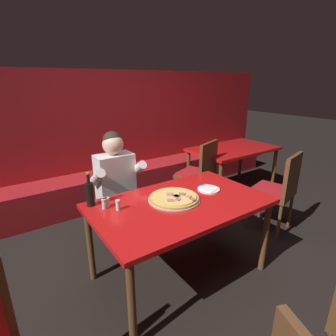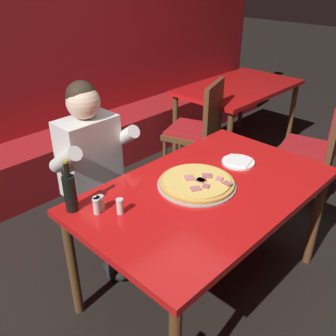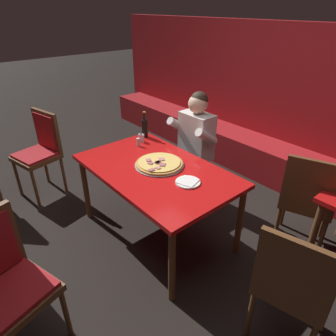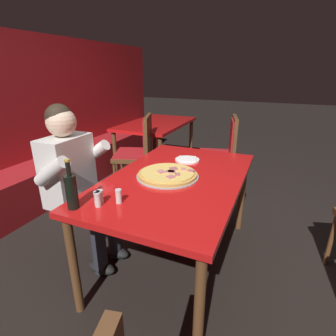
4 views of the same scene
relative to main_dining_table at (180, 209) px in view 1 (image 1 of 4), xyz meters
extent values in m
plane|color=black|center=(0.00, 0.00, -0.68)|extent=(24.00, 24.00, 0.00)
cube|color=#A3191E|center=(0.00, 2.18, 0.27)|extent=(6.80, 0.16, 1.90)
cube|color=#A3191E|center=(0.00, 1.86, -0.45)|extent=(6.46, 0.48, 0.46)
cylinder|color=brown|center=(-0.70, -0.40, -0.33)|extent=(0.06, 0.06, 0.72)
cylinder|color=brown|center=(0.70, -0.40, -0.33)|extent=(0.06, 0.06, 0.72)
cylinder|color=brown|center=(-0.70, 0.40, -0.33)|extent=(0.06, 0.06, 0.72)
cylinder|color=brown|center=(0.70, 0.40, -0.33)|extent=(0.06, 0.06, 0.72)
cube|color=red|center=(0.00, 0.00, 0.05)|extent=(1.51, 0.93, 0.04)
cylinder|color=#9E9EA3|center=(-0.02, 0.06, 0.08)|extent=(0.46, 0.46, 0.01)
cylinder|color=#C69347|center=(-0.02, 0.06, 0.09)|extent=(0.43, 0.43, 0.02)
cylinder|color=#E5BC5B|center=(-0.02, 0.06, 0.11)|extent=(0.39, 0.39, 0.01)
cube|color=#B76670|center=(-0.11, 0.00, 0.11)|extent=(0.07, 0.07, 0.01)
cube|color=#A85B66|center=(0.05, 0.04, 0.11)|extent=(0.07, 0.07, 0.01)
cube|color=#A85B66|center=(-0.02, 0.04, 0.11)|extent=(0.05, 0.06, 0.01)
cube|color=#A85B66|center=(-0.05, -0.02, 0.11)|extent=(0.05, 0.05, 0.01)
cube|color=#A85B66|center=(0.06, -0.09, 0.11)|extent=(0.04, 0.05, 0.01)
cube|color=#C6757A|center=(0.07, -0.03, 0.11)|extent=(0.05, 0.05, 0.01)
cube|color=#C6757A|center=(-0.01, 0.04, 0.11)|extent=(0.07, 0.07, 0.01)
cube|color=#C6757A|center=(-0.04, 0.10, 0.11)|extent=(0.08, 0.08, 0.01)
cylinder|color=white|center=(0.37, 0.05, 0.08)|extent=(0.21, 0.21, 0.01)
cube|color=white|center=(0.37, 0.05, 0.09)|extent=(0.19, 0.19, 0.01)
cylinder|color=black|center=(-0.66, 0.37, 0.17)|extent=(0.07, 0.07, 0.20)
cylinder|color=black|center=(-0.66, 0.37, 0.31)|extent=(0.03, 0.03, 0.08)
cylinder|color=#B29933|center=(-0.66, 0.37, 0.36)|extent=(0.03, 0.03, 0.01)
cylinder|color=silver|center=(-0.56, 0.26, 0.11)|extent=(0.04, 0.04, 0.07)
cylinder|color=silver|center=(-0.56, 0.26, 0.09)|extent=(0.03, 0.03, 0.04)
cylinder|color=silver|center=(-0.56, 0.26, 0.15)|extent=(0.04, 0.04, 0.01)
cylinder|color=silver|center=(-0.58, 0.26, 0.11)|extent=(0.04, 0.04, 0.07)
cylinder|color=#28231E|center=(-0.58, 0.26, 0.09)|extent=(0.03, 0.03, 0.04)
cylinder|color=silver|center=(-0.58, 0.26, 0.15)|extent=(0.04, 0.04, 0.01)
cylinder|color=silver|center=(-0.59, 0.25, 0.11)|extent=(0.04, 0.04, 0.07)
cylinder|color=#B23323|center=(-0.59, 0.25, 0.09)|extent=(0.03, 0.03, 0.04)
cylinder|color=silver|center=(-0.59, 0.25, 0.15)|extent=(0.04, 0.04, 0.01)
cylinder|color=silver|center=(-0.51, 0.17, 0.11)|extent=(0.04, 0.04, 0.07)
cylinder|color=#516B33|center=(-0.51, 0.17, 0.09)|extent=(0.03, 0.03, 0.04)
cylinder|color=silver|center=(-0.51, 0.17, 0.15)|extent=(0.04, 0.04, 0.01)
ellipsoid|color=black|center=(-0.36, 0.48, -0.64)|extent=(0.11, 0.24, 0.09)
ellipsoid|color=black|center=(-0.16, 0.48, -0.64)|extent=(0.11, 0.24, 0.09)
cylinder|color=#282833|center=(-0.36, 0.48, -0.45)|extent=(0.11, 0.11, 0.43)
cylinder|color=#282833|center=(-0.16, 0.48, -0.45)|extent=(0.11, 0.11, 0.43)
cube|color=#282833|center=(-0.26, 0.58, -0.17)|extent=(0.34, 0.40, 0.12)
cube|color=silver|center=(-0.26, 0.78, 0.10)|extent=(0.38, 0.22, 0.52)
cylinder|color=silver|center=(-0.48, 0.70, 0.18)|extent=(0.09, 0.30, 0.25)
cylinder|color=silver|center=(-0.04, 0.70, 0.18)|extent=(0.09, 0.30, 0.25)
sphere|color=beige|center=(-0.26, 0.78, 0.46)|extent=(0.21, 0.21, 0.21)
sphere|color=#2D2319|center=(-0.26, 0.80, 0.50)|extent=(0.19, 0.19, 0.19)
cylinder|color=brown|center=(0.45, -1.15, -0.45)|extent=(0.04, 0.04, 0.46)
cylinder|color=brown|center=(1.55, 0.27, -0.46)|extent=(0.04, 0.04, 0.45)
cylinder|color=brown|center=(1.18, 0.18, -0.46)|extent=(0.04, 0.04, 0.45)
cylinder|color=brown|center=(1.64, -0.10, -0.46)|extent=(0.04, 0.04, 0.45)
cylinder|color=brown|center=(1.27, -0.19, -0.46)|extent=(0.04, 0.04, 0.45)
cube|color=brown|center=(1.41, 0.04, -0.21)|extent=(0.53, 0.53, 0.05)
cube|color=#A3191E|center=(1.41, 0.04, -0.17)|extent=(0.49, 0.49, 0.03)
cube|color=brown|center=(1.45, -0.16, 0.06)|extent=(0.44, 0.14, 0.48)
cube|color=#A3191E|center=(1.45, -0.13, 0.06)|extent=(0.36, 0.11, 0.40)
cylinder|color=brown|center=(1.11, 1.22, -0.45)|extent=(0.04, 0.04, 0.46)
cylinder|color=brown|center=(0.76, 1.09, -0.45)|extent=(0.04, 0.04, 0.46)
cylinder|color=brown|center=(1.24, 0.86, -0.45)|extent=(0.04, 0.04, 0.46)
cylinder|color=brown|center=(0.89, 0.73, -0.45)|extent=(0.04, 0.04, 0.46)
cube|color=brown|center=(1.00, 0.98, -0.19)|extent=(0.56, 0.56, 0.05)
cube|color=#A3191E|center=(1.00, 0.98, -0.15)|extent=(0.52, 0.52, 0.03)
cube|color=brown|center=(1.07, 0.79, 0.07)|extent=(0.43, 0.19, 0.48)
cube|color=#A3191E|center=(1.06, 0.81, 0.07)|extent=(0.35, 0.15, 0.40)
cylinder|color=brown|center=(1.22, 0.70, -0.33)|extent=(0.06, 0.06, 0.72)
cylinder|color=brown|center=(2.45, 0.70, -0.33)|extent=(0.06, 0.06, 0.72)
cylinder|color=brown|center=(1.22, 1.39, -0.33)|extent=(0.06, 0.06, 0.72)
cylinder|color=brown|center=(2.45, 1.39, -0.33)|extent=(0.06, 0.06, 0.72)
cube|color=red|center=(1.84, 1.05, 0.05)|extent=(1.35, 0.81, 0.04)
camera|label=1|loc=(-1.25, -1.63, 1.07)|focal=28.00mm
camera|label=2|loc=(-1.47, -1.11, 1.21)|focal=40.00mm
camera|label=3|loc=(1.90, -1.46, 1.39)|focal=32.00mm
camera|label=4|loc=(-1.66, -0.65, 0.81)|focal=28.00mm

